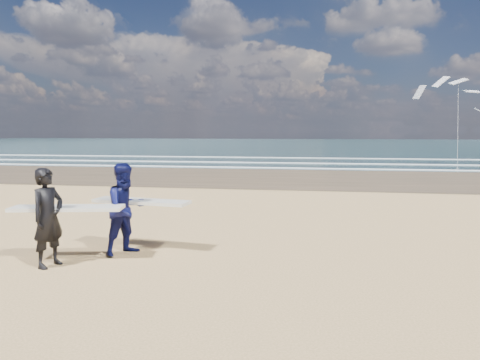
# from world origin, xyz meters

# --- Properties ---
(ocean) EXTENTS (220.00, 100.00, 0.02)m
(ocean) POSITION_xyz_m (20.00, 72.00, 0.01)
(ocean) COLOR #193538
(ocean) RESTS_ON ground
(surfer_near) EXTENTS (2.26, 1.22, 1.94)m
(surfer_near) POSITION_xyz_m (-0.68, 0.68, 0.99)
(surfer_near) COLOR black
(surfer_near) RESTS_ON ground
(surfer_far) EXTENTS (2.25, 1.36, 1.97)m
(surfer_far) POSITION_xyz_m (0.44, 1.72, 0.99)
(surfer_far) COLOR #0B0E3E
(surfer_far) RESTS_ON ground
(kite_1) EXTENTS (5.68, 4.72, 7.43)m
(kite_1) POSITION_xyz_m (14.98, 26.87, 4.12)
(kite_1) COLOR slate
(kite_1) RESTS_ON ground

